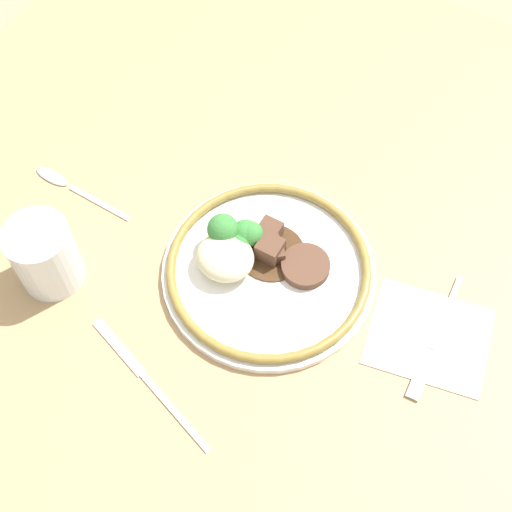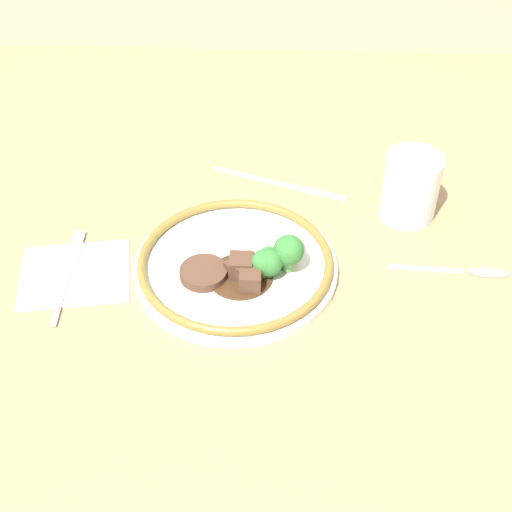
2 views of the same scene
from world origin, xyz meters
name	(u,v)px [view 1 (image 1 of 2)]	position (x,y,z in m)	size (l,w,h in m)	color
ground_plane	(258,303)	(0.00, 0.00, 0.00)	(8.00, 8.00, 0.00)	#998466
dining_table	(258,297)	(0.00, 0.00, 0.02)	(1.16, 1.24, 0.03)	tan
napkin	(429,337)	(-0.21, -0.04, 0.03)	(0.16, 0.14, 0.00)	white
plate	(261,263)	(0.01, -0.03, 0.05)	(0.27, 0.27, 0.07)	white
juice_glass	(46,257)	(0.24, 0.10, 0.08)	(0.08, 0.08, 0.10)	orange
fork	(432,347)	(-0.22, -0.03, 0.04)	(0.02, 0.18, 0.00)	silver
knife	(145,378)	(0.06, 0.17, 0.03)	(0.21, 0.08, 0.00)	silver
spoon	(63,183)	(0.32, -0.02, 0.04)	(0.16, 0.02, 0.01)	silver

